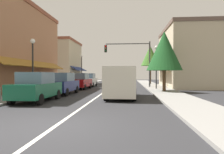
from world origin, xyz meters
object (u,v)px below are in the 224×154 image
traffic_signal_mast_arm (134,56)px  tree_right_far (150,56)px  street_lamp_left_near (33,57)px  street_lamp_right_mid (156,60)px  van_in_lane (122,81)px  tree_right_near (164,51)px  parked_car_nearest_left (37,87)px  parked_car_third_left (80,81)px  parked_car_second_left (62,84)px  street_lamp_left_far (82,64)px  parked_car_far_left (89,80)px

traffic_signal_mast_arm → tree_right_far: (2.81, 7.88, 0.70)m
street_lamp_left_near → street_lamp_right_mid: 12.38m
van_in_lane → street_lamp_right_mid: (3.38, 7.73, 2.01)m
tree_right_near → tree_right_far: 14.14m
parked_car_nearest_left → parked_car_third_left: 10.27m
tree_right_near → tree_right_far: tree_right_far is taller
parked_car_second_left → street_lamp_left_near: bearing=-137.3°
van_in_lane → street_lamp_left_near: 6.90m
street_lamp_left_near → tree_right_far: (10.50, 18.37, 1.66)m
van_in_lane → street_lamp_left_far: size_ratio=1.12×
street_lamp_left_near → street_lamp_right_mid: size_ratio=0.92×
parked_car_nearest_left → tree_right_far: tree_right_far is taller
traffic_signal_mast_arm → street_lamp_left_near: bearing=-126.2°
street_lamp_right_mid → street_lamp_left_near: bearing=-144.1°
parked_car_nearest_left → tree_right_far: 23.35m
parked_car_third_left → parked_car_far_left: bearing=91.6°
parked_car_nearest_left → tree_right_far: (8.83, 21.29, 3.72)m
street_lamp_left_near → tree_right_near: size_ratio=0.77×
street_lamp_right_mid → street_lamp_left_far: size_ratio=1.01×
parked_car_nearest_left → tree_right_near: tree_right_near is taller
van_in_lane → street_lamp_right_mid: bearing=67.7°
parked_car_far_left → street_lamp_right_mid: (8.23, -4.76, 2.28)m
parked_car_second_left → traffic_signal_mast_arm: bearing=57.5°
street_lamp_right_mid → tree_right_far: size_ratio=0.75×
parked_car_third_left → parked_car_far_left: (-0.03, 4.67, 0.00)m
parked_car_second_left → traffic_signal_mast_arm: (5.95, 8.95, 3.02)m
parked_car_far_left → street_lamp_left_near: size_ratio=0.95×
traffic_signal_mast_arm → parked_car_third_left: bearing=-151.8°
parked_car_nearest_left → parked_car_far_left: same height
parked_car_far_left → street_lamp_right_mid: bearing=-30.2°
street_lamp_right_mid → tree_right_far: bearing=87.5°
parked_car_second_left → van_in_lane: bearing=-21.3°
street_lamp_right_mid → parked_car_third_left: bearing=179.4°
parked_car_second_left → street_lamp_left_far: (-1.79, 14.27, 2.26)m
traffic_signal_mast_arm → tree_right_far: 8.40m
parked_car_far_left → tree_right_near: (8.56, -7.76, 2.89)m
street_lamp_left_near → tree_right_near: 11.23m
parked_car_far_left → street_lamp_left_near: street_lamp_left_near is taller
parked_car_nearest_left → street_lamp_right_mid: 13.36m
parked_car_second_left → van_in_lane: 5.32m
van_in_lane → street_lamp_left_near: bearing=177.2°
parked_car_nearest_left → street_lamp_right_mid: (8.35, 10.18, 2.28)m
parked_car_nearest_left → traffic_signal_mast_arm: traffic_signal_mast_arm is taller
parked_car_second_left → street_lamp_right_mid: (8.29, 5.72, 2.28)m
street_lamp_right_mid → street_lamp_left_far: street_lamp_right_mid is taller
street_lamp_left_near → street_lamp_right_mid: street_lamp_right_mid is taller
parked_car_third_left → street_lamp_left_far: size_ratio=0.89×
van_in_lane → tree_right_far: bearing=79.7°
van_in_lane → street_lamp_right_mid: street_lamp_right_mid is taller
tree_right_near → parked_car_nearest_left: bearing=-140.4°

